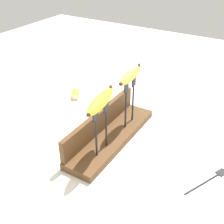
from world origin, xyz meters
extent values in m
plane|color=white|center=(0.00, 0.00, 0.00)|extent=(3.00, 3.00, 0.00)
cube|color=brown|center=(0.00, 0.00, 0.01)|extent=(0.48, 0.13, 0.03)
cube|color=brown|center=(0.00, 0.05, 0.07)|extent=(0.47, 0.02, 0.09)
cylinder|color=black|center=(-0.13, -0.02, 0.10)|extent=(0.01, 0.01, 0.14)
cube|color=black|center=(-0.13, -0.02, 0.19)|extent=(0.03, 0.00, 0.04)
cylinder|color=black|center=(-0.07, -0.02, 0.10)|extent=(0.01, 0.01, 0.14)
cube|color=black|center=(-0.07, -0.02, 0.19)|extent=(0.03, 0.00, 0.04)
cylinder|color=black|center=(0.07, -0.02, 0.11)|extent=(0.01, 0.01, 0.16)
cube|color=black|center=(0.07, -0.02, 0.20)|extent=(0.03, 0.00, 0.04)
cylinder|color=black|center=(0.13, -0.02, 0.11)|extent=(0.01, 0.01, 0.16)
cube|color=black|center=(0.13, -0.02, 0.20)|extent=(0.03, 0.00, 0.04)
ellipsoid|color=yellow|center=(-0.10, -0.02, 0.23)|extent=(0.19, 0.07, 0.04)
cylinder|color=brown|center=(-0.02, -0.01, 0.24)|extent=(0.01, 0.01, 0.02)
sphere|color=#3F2D19|center=(-0.19, -0.03, 0.23)|extent=(0.01, 0.01, 0.01)
ellipsoid|color=#DBD147|center=(0.10, -0.02, 0.24)|extent=(0.17, 0.05, 0.04)
cylinder|color=brown|center=(0.18, -0.01, 0.25)|extent=(0.01, 0.01, 0.02)
sphere|color=#3F2D19|center=(0.02, -0.02, 0.24)|extent=(0.01, 0.01, 0.01)
cylinder|color=black|center=(-0.05, -0.37, 0.00)|extent=(0.15, 0.07, 0.01)
cube|color=black|center=(0.03, -0.41, 0.00)|extent=(0.04, 0.04, 0.01)
cylinder|color=yellow|center=(0.20, 0.33, 0.02)|extent=(0.07, 0.06, 0.04)
cylinder|color=beige|center=(0.18, 0.32, 0.02)|extent=(0.02, 0.03, 0.03)
camera|label=1|loc=(-0.78, -0.47, 0.69)|focal=46.69mm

